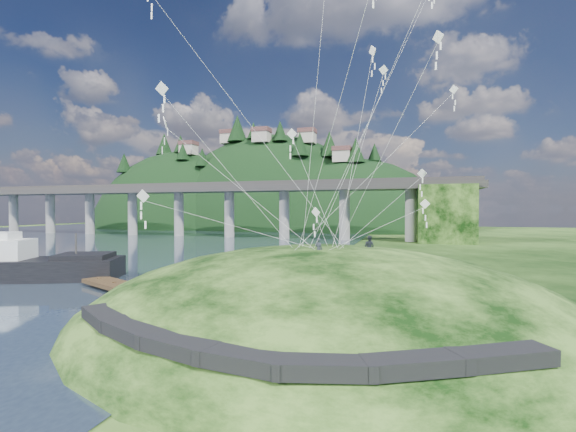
# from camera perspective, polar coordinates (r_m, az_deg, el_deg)

# --- Properties ---
(ground) EXTENTS (320.00, 320.00, 0.00)m
(ground) POSITION_cam_1_polar(r_m,az_deg,el_deg) (28.55, -11.63, -14.36)
(ground) COLOR black
(ground) RESTS_ON ground
(grass_hill) EXTENTS (36.00, 32.00, 13.00)m
(grass_hill) POSITION_cam_1_polar(r_m,az_deg,el_deg) (28.17, 5.69, -17.75)
(grass_hill) COLOR black
(grass_hill) RESTS_ON ground
(footpath) EXTENTS (22.29, 5.84, 0.83)m
(footpath) POSITION_cam_1_polar(r_m,az_deg,el_deg) (16.45, -4.70, -18.41)
(footpath) COLOR black
(footpath) RESTS_ON ground
(bridge) EXTENTS (160.00, 11.00, 15.00)m
(bridge) POSITION_cam_1_polar(r_m,az_deg,el_deg) (102.26, -5.88, 2.20)
(bridge) COLOR #2D2B2B
(bridge) RESTS_ON ground
(far_ridge) EXTENTS (153.00, 70.00, 94.50)m
(far_ridge) POSITION_cam_1_polar(r_m,az_deg,el_deg) (157.68, -4.25, -4.46)
(far_ridge) COLOR black
(far_ridge) RESTS_ON ground
(work_barge) EXTENTS (19.71, 12.31, 6.72)m
(work_barge) POSITION_cam_1_polar(r_m,az_deg,el_deg) (49.94, -34.83, -5.93)
(work_barge) COLOR black
(work_barge) RESTS_ON ground
(wooden_dock) EXTENTS (14.89, 8.24, 1.09)m
(wooden_dock) POSITION_cam_1_polar(r_m,az_deg,el_deg) (37.25, -22.19, -10.02)
(wooden_dock) COLOR #382717
(wooden_dock) RESTS_ON ground
(kite_flyers) EXTENTS (3.76, 3.87, 1.61)m
(kite_flyers) POSITION_cam_1_polar(r_m,az_deg,el_deg) (26.91, 10.07, -2.95)
(kite_flyers) COLOR #262B33
(kite_flyers) RESTS_ON ground
(kite_swarm) EXTENTS (20.80, 16.36, 21.44)m
(kite_swarm) POSITION_cam_1_polar(r_m,az_deg,el_deg) (28.53, 5.77, 17.35)
(kite_swarm) COLOR white
(kite_swarm) RESTS_ON ground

